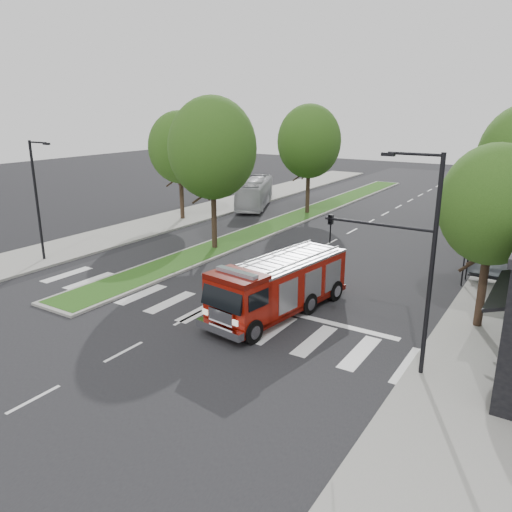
{
  "coord_description": "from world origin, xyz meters",
  "views": [
    {
      "loc": [
        14.11,
        -20.32,
        9.37
      ],
      "look_at": [
        0.5,
        1.07,
        1.8
      ],
      "focal_mm": 35.0,
      "sensor_mm": 36.0,
      "label": 1
    }
  ],
  "objects": [
    {
      "name": "tree_median_far",
      "position": [
        -6.0,
        20.0,
        6.49
      ],
      "size": [
        5.6,
        5.6,
        9.72
      ],
      "color": "black",
      "rests_on": "ground"
    },
    {
      "name": "streetlight_right_far",
      "position": [
        10.35,
        20.0,
        4.48
      ],
      "size": [
        2.11,
        0.2,
        8.0
      ],
      "color": "black",
      "rests_on": "ground"
    },
    {
      "name": "streetlight_left_near",
      "position": [
        -13.36,
        -2.0,
        4.19
      ],
      "size": [
        1.9,
        0.2,
        7.5
      ],
      "color": "black",
      "rests_on": "ground"
    },
    {
      "name": "tree_right_near",
      "position": [
        11.5,
        2.0,
        5.51
      ],
      "size": [
        4.4,
        4.4,
        8.05
      ],
      "color": "black",
      "rests_on": "ground"
    },
    {
      "name": "tree_median_near",
      "position": [
        -6.0,
        6.0,
        6.81
      ],
      "size": [
        5.8,
        5.8,
        10.16
      ],
      "color": "black",
      "rests_on": "ground"
    },
    {
      "name": "sidewalk_left",
      "position": [
        -14.5,
        10.0,
        0.07
      ],
      "size": [
        5.0,
        80.0,
        0.15
      ],
      "primitive_type": "cube",
      "color": "gray",
      "rests_on": "ground"
    },
    {
      "name": "median",
      "position": [
        -6.0,
        18.0,
        0.08
      ],
      "size": [
        3.0,
        50.0,
        0.15
      ],
      "color": "gray",
      "rests_on": "ground"
    },
    {
      "name": "fire_engine",
      "position": [
        3.27,
        -1.27,
        1.37
      ],
      "size": [
        3.59,
        8.5,
        2.86
      ],
      "rotation": [
        0.0,
        0.0,
        -0.14
      ],
      "color": "#520A04",
      "rests_on": "ground"
    },
    {
      "name": "city_bus",
      "position": [
        -12.0,
        20.5,
        1.38
      ],
      "size": [
        6.17,
        9.98,
        2.76
      ],
      "primitive_type": "imported",
      "rotation": [
        0.0,
        0.0,
        0.42
      ],
      "color": "#B7B7BB",
      "rests_on": "ground"
    },
    {
      "name": "bus_shelter",
      "position": [
        11.2,
        8.15,
        2.04
      ],
      "size": [
        3.2,
        1.6,
        2.61
      ],
      "color": "black",
      "rests_on": "ground"
    },
    {
      "name": "ground",
      "position": [
        0.0,
        0.0,
        0.0
      ],
      "size": [
        140.0,
        140.0,
        0.0
      ],
      "primitive_type": "plane",
      "color": "black",
      "rests_on": "ground"
    },
    {
      "name": "tree_left_mid",
      "position": [
        -14.0,
        12.0,
        6.16
      ],
      "size": [
        5.2,
        5.2,
        9.16
      ],
      "color": "black",
      "rests_on": "ground"
    },
    {
      "name": "streetlight_right_near",
      "position": [
        9.61,
        -3.5,
        4.67
      ],
      "size": [
        4.08,
        0.22,
        8.0
      ],
      "color": "black",
      "rests_on": "ground"
    }
  ]
}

